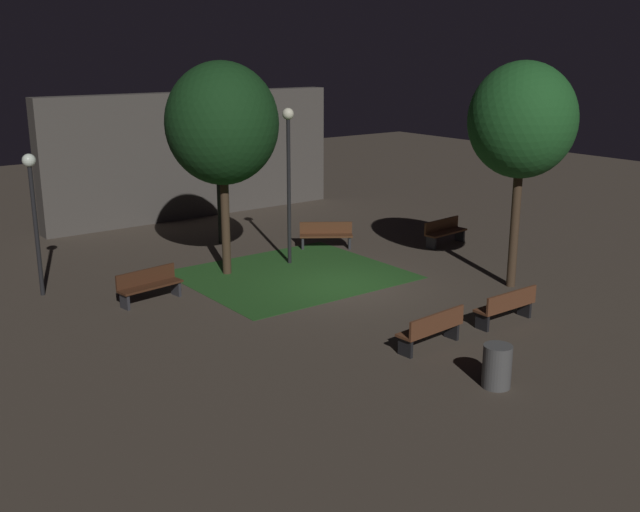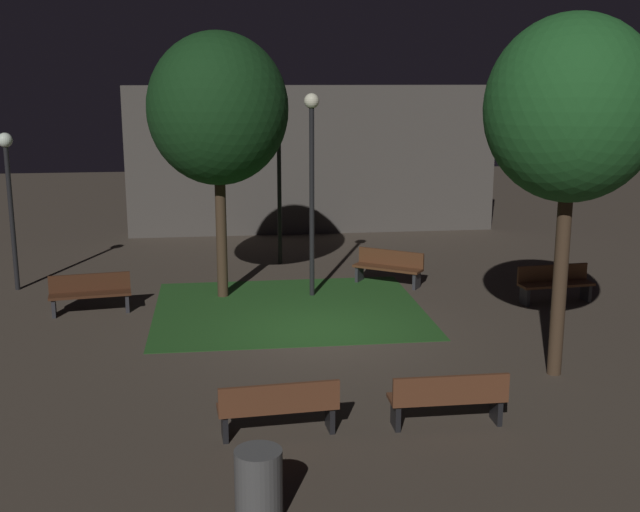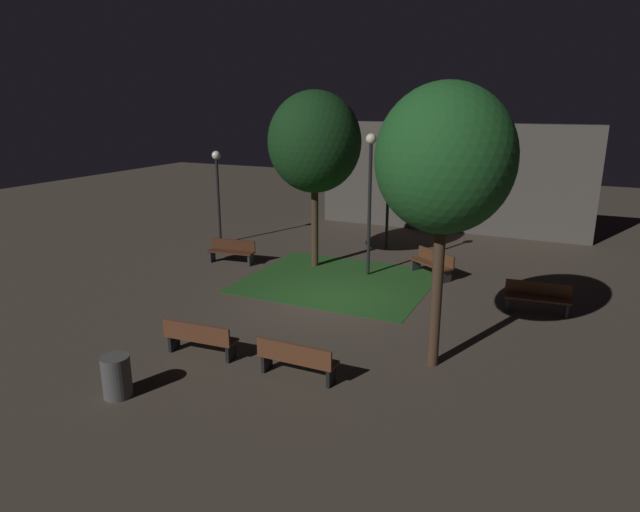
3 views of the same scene
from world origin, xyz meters
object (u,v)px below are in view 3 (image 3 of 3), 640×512
Objects in this scene: tree_lawn_side at (315,143)px; trash_bin at (117,376)px; tree_tall_center at (445,160)px; lamp_post_path_center at (370,182)px; lamp_post_plaza_east at (388,184)px; bench_corner at (200,337)px; bench_path_side at (537,297)px; bench_near_trees at (296,359)px; bench_by_lamp at (232,251)px; lamp_post_near_wall at (217,180)px; bench_back_row at (433,263)px.

tree_lawn_side is 7.09× the size of trash_bin.
tree_tall_center is 8.16m from trash_bin.
lamp_post_path_center is 5.50× the size of trash_bin.
lamp_post_path_center is at bearing -81.93° from lamp_post_plaza_east.
lamp_post_plaza_east is at bearing 85.36° from bench_corner.
bench_path_side is 0.47× the size of lamp_post_plaza_east.
tree_lawn_side is (-3.36, 7.95, 4.03)m from bench_near_trees.
tree_tall_center reaches higher than bench_near_trees.
bench_by_lamp is 0.29× the size of tree_lawn_side.
bench_near_trees is 11.64m from lamp_post_plaza_east.
tree_tall_center is 13.40m from lamp_post_near_wall.
bench_path_side is at bearing -12.17° from lamp_post_near_wall.
lamp_post_plaza_east is (-6.17, 4.86, 2.25)m from bench_path_side.
tree_lawn_side is 1.60× the size of lamp_post_plaza_east.
tree_tall_center reaches higher than lamp_post_plaza_east.
trash_bin is (-3.93, -10.79, -0.04)m from bench_back_row.
lamp_post_near_wall reaches higher than trash_bin.
lamp_post_near_wall reaches higher than bench_near_trees.
lamp_post_near_wall reaches higher than lamp_post_plaza_east.
lamp_post_near_wall is at bearing -163.18° from lamp_post_plaza_east.
lamp_post_near_wall is (-11.06, 7.30, -1.99)m from tree_tall_center.
bench_path_side is 11.46m from trash_bin.
tree_lawn_side is at bearing 95.42° from bench_corner.
bench_corner is 8.94m from tree_lawn_side.
tree_lawn_side is at bearing 134.50° from tree_tall_center.
tree_lawn_side is (3.00, 1.01, 4.03)m from bench_by_lamp.
trash_bin is at bearing -95.61° from lamp_post_plaza_east.
tree_lawn_side is at bearing 169.10° from bench_path_side.
bench_corner is at bearing -61.58° from bench_by_lamp.
bench_back_row is 0.36× the size of lamp_post_path_center.
bench_back_row is 3.60m from lamp_post_path_center.
tree_lawn_side is at bearing -14.08° from lamp_post_near_wall.
bench_corner is at bearing -57.43° from lamp_post_near_wall.
bench_corner is at bearing -137.76° from bench_path_side.
bench_near_trees is 0.46× the size of lamp_post_plaza_east.
lamp_post_near_wall is 7.12m from lamp_post_plaza_east.
lamp_post_near_wall is at bearing 167.83° from bench_path_side.
lamp_post_path_center reaches higher than bench_near_trees.
lamp_post_near_wall is (-9.42, 0.67, 2.25)m from bench_back_row.
bench_corner is 0.29× the size of tree_lawn_side.
trash_bin is at bearing -88.07° from tree_lawn_side.
bench_by_lamp is at bearing -46.99° from lamp_post_near_wall.
bench_corner is 0.46× the size of lamp_post_near_wall.
bench_near_trees is 12.76m from lamp_post_near_wall.
bench_by_lamp is 2.08× the size of trash_bin.
lamp_post_plaza_east is at bearing 63.51° from tree_lawn_side.
bench_by_lamp is at bearing -171.13° from lamp_post_path_center.
bench_back_row is at bearing 8.23° from tree_lawn_side.
tree_tall_center reaches higher than lamp_post_near_wall.
bench_back_row is at bearing 103.88° from tree_tall_center.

